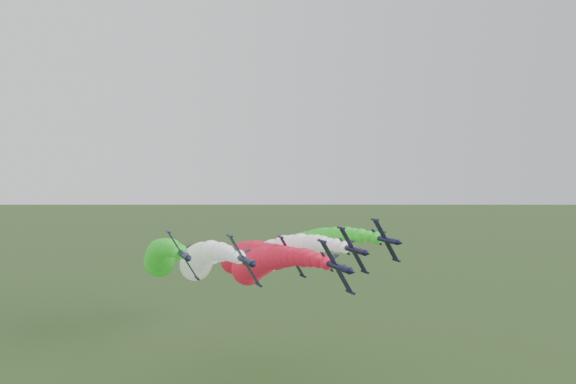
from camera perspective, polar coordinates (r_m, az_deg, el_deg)
name	(u,v)px	position (r m, az deg, el deg)	size (l,w,h in m)	color
jet_lead	(258,264)	(141.68, -3.03, -7.31)	(12.83, 77.36, 20.85)	black
jet_inner_left	(200,260)	(147.60, -8.93, -6.83)	(12.69, 77.22, 20.71)	black
jet_inner_right	(279,252)	(155.29, -0.96, -6.15)	(12.21, 76.48, 19.97)	black
jet_outer_left	(160,256)	(154.33, -12.83, -6.36)	(12.78, 77.31, 20.80)	black
jet_outer_right	(307,245)	(164.25, 1.91, -5.40)	(12.61, 77.14, 20.63)	black
jet_trail	(241,256)	(168.26, -4.77, -6.55)	(12.04, 76.57, 20.06)	black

